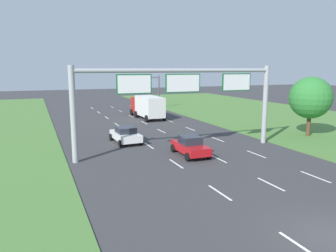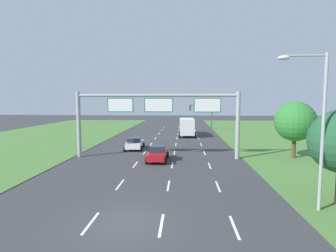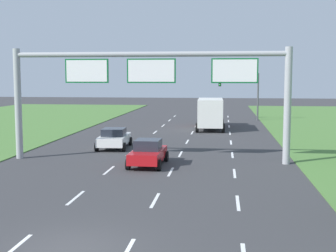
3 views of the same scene
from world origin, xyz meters
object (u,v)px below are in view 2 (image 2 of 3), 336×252
at_px(box_truck, 187,126).
at_px(traffic_light_mast, 202,112).
at_px(car_near_red, 134,143).
at_px(roadside_tree_mid, 295,121).
at_px(street_lamp, 316,118).
at_px(car_lead_silver, 158,153).
at_px(sign_gantry, 158,111).

height_order(box_truck, traffic_light_mast, traffic_light_mast).
xyz_separation_m(car_near_red, roadside_tree_mid, (17.73, -4.24, 3.15)).
distance_m(car_near_red, street_lamp, 22.59).
distance_m(box_truck, street_lamp, 32.13).
height_order(box_truck, street_lamp, street_lamp).
relative_size(car_near_red, car_lead_silver, 1.04).
relative_size(traffic_light_mast, street_lamp, 0.66).
bearing_deg(sign_gantry, roadside_tree_mid, 2.48).
xyz_separation_m(sign_gantry, street_lamp, (9.68, -12.99, 0.13)).
distance_m(sign_gantry, traffic_light_mast, 28.62).
distance_m(box_truck, traffic_light_mast, 10.37).
xyz_separation_m(car_lead_silver, roadside_tree_mid, (14.19, 2.05, 3.14)).
bearing_deg(street_lamp, car_lead_silver, 129.80).
bearing_deg(sign_gantry, traffic_light_mast, 76.67).
xyz_separation_m(box_truck, street_lamp, (6.50, -31.28, 3.41)).
bearing_deg(car_lead_silver, roadside_tree_mid, 9.49).
relative_size(car_near_red, traffic_light_mast, 0.75).
xyz_separation_m(car_near_red, box_truck, (6.66, 13.44, 0.92)).
xyz_separation_m(traffic_light_mast, street_lamp, (3.09, -40.82, 1.21)).
relative_size(box_truck, street_lamp, 0.92).
distance_m(car_near_red, roadside_tree_mid, 18.50).
bearing_deg(car_near_red, car_lead_silver, -63.39).
bearing_deg(car_lead_silver, sign_gantry, 93.68).
height_order(car_lead_silver, street_lamp, street_lamp).
relative_size(car_lead_silver, street_lamp, 0.47).
distance_m(car_lead_silver, sign_gantry, 4.43).
bearing_deg(roadside_tree_mid, sign_gantry, -177.52).
height_order(sign_gantry, traffic_light_mast, sign_gantry).
distance_m(car_lead_silver, street_lamp, 15.64).
height_order(street_lamp, roadside_tree_mid, street_lamp).
bearing_deg(traffic_light_mast, car_lead_silver, -102.58).
bearing_deg(sign_gantry, street_lamp, -53.29).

